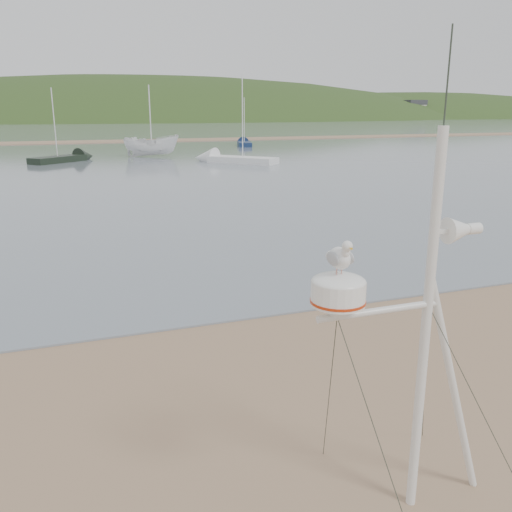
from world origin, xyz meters
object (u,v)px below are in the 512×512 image
object	(u,v)px
boat_white	(151,129)
sailboat_blue_far	(244,143)
mast_rig	(417,410)
sailboat_white_near	(221,159)
sailboat_dark_mid	(73,158)

from	to	relation	value
boat_white	sailboat_blue_far	size ratio (longest dim) A/B	0.81
boat_white	sailboat_blue_far	bearing A→B (deg)	-39.44
mast_rig	sailboat_white_near	xyz separation A→B (m)	(9.46, 39.09, -0.90)
boat_white	sailboat_blue_far	world-z (taller)	sailboat_blue_far
mast_rig	sailboat_blue_far	xyz separation A→B (m)	(18.01, 58.51, -0.90)
sailboat_white_near	sailboat_blue_far	bearing A→B (deg)	66.24
mast_rig	sailboat_white_near	distance (m)	40.23
boat_white	sailboat_white_near	xyz separation A→B (m)	(4.45, -7.35, -2.24)
boat_white	sailboat_white_near	bearing A→B (deg)	-141.13
mast_rig	sailboat_blue_far	world-z (taller)	sailboat_blue_far
sailboat_dark_mid	boat_white	bearing A→B (deg)	16.38
sailboat_white_near	mast_rig	bearing A→B (deg)	-103.61
mast_rig	sailboat_dark_mid	bearing A→B (deg)	92.56
boat_white	sailboat_dark_mid	xyz separation A→B (m)	(-6.99, -2.06, -2.24)
boat_white	sailboat_dark_mid	bearing A→B (deg)	114.05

